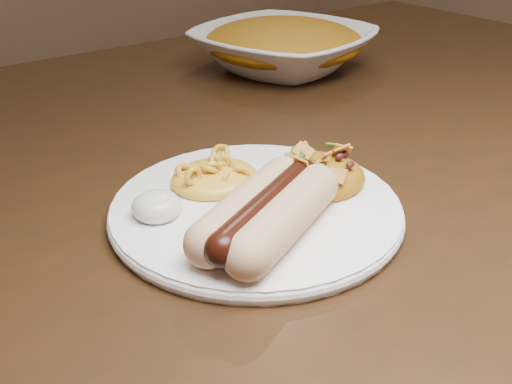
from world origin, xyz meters
TOP-DOWN VIEW (x-y plane):
  - table at (0.00, 0.00)m, footprint 1.60×0.90m
  - plate at (-0.03, -0.13)m, footprint 0.28×0.28m
  - hotdog at (-0.06, -0.17)m, footprint 0.13×0.11m
  - mac_and_cheese at (-0.04, -0.08)m, footprint 0.08×0.08m
  - sour_cream at (-0.11, -0.10)m, footprint 0.04×0.04m
  - taco_salad at (0.03, -0.14)m, footprint 0.08×0.08m
  - serving_bowl at (0.26, 0.18)m, footprint 0.30×0.30m
  - bowl_filling at (0.26, 0.18)m, footprint 0.26×0.26m

SIDE VIEW (x-z plane):
  - table at x=0.00m, z-range 0.28..1.03m
  - plate at x=-0.03m, z-range 0.75..0.76m
  - sour_cream at x=-0.11m, z-range 0.76..0.79m
  - taco_salad at x=0.03m, z-range 0.76..0.80m
  - mac_and_cheese at x=-0.04m, z-range 0.76..0.79m
  - serving_bowl at x=0.26m, z-range 0.75..0.81m
  - hotdog at x=-0.06m, z-range 0.76..0.80m
  - bowl_filling at x=0.26m, z-range 0.77..0.83m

